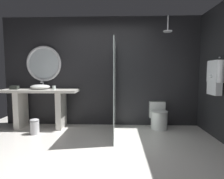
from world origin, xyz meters
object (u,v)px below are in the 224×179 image
vessel_sink (40,87)px  tissue_box (14,88)px  hanging_bathrobe (215,76)px  tumbler_cup (54,88)px  round_wall_mirror (44,64)px  rain_shower_head (168,30)px  toilet (158,116)px  waste_bin (35,126)px

vessel_sink → tissue_box: (-0.57, -0.07, -0.02)m
hanging_bathrobe → vessel_sink: bearing=169.7°
hanging_bathrobe → tumbler_cup: bearing=169.9°
round_wall_mirror → rain_shower_head: 2.96m
tissue_box → round_wall_mirror: 0.86m
hanging_bathrobe → toilet: size_ratio=1.22×
vessel_sink → round_wall_mirror: size_ratio=0.52×
rain_shower_head → vessel_sink: bearing=178.1°
vessel_sink → waste_bin: size_ratio=1.37×
tissue_box → rain_shower_head: 3.66m
tissue_box → round_wall_mirror: (0.58, 0.30, 0.56)m
round_wall_mirror → toilet: round_wall_mirror is taller
round_wall_mirror → toilet: 3.00m
round_wall_mirror → rain_shower_head: size_ratio=2.52×
tumbler_cup → toilet: size_ratio=0.15×
hanging_bathrobe → toilet: bearing=141.5°
tumbler_cup → tissue_box: tumbler_cup is taller
tumbler_cup → hanging_bathrobe: 3.34m
tumbler_cup → rain_shower_head: size_ratio=0.27×
tumbler_cup → tissue_box: (-0.92, 0.01, -0.00)m
tumbler_cup → round_wall_mirror: 0.72m
tumbler_cup → hanging_bathrobe: (3.28, -0.58, 0.28)m
toilet → round_wall_mirror: bearing=176.2°
tumbler_cup → toilet: tumbler_cup is taller
round_wall_mirror → waste_bin: size_ratio=2.62×
tumbler_cup → tissue_box: 0.92m
waste_bin → toilet: bearing=11.4°
round_wall_mirror → hanging_bathrobe: 3.74m
tissue_box → rain_shower_head: rain_shower_head is taller
round_wall_mirror → toilet: bearing=-3.8°
round_wall_mirror → rain_shower_head: rain_shower_head is taller
waste_bin → hanging_bathrobe: bearing=-2.7°
toilet → waste_bin: bearing=-168.6°
round_wall_mirror → waste_bin: (0.05, -0.73, -1.33)m
tissue_box → rain_shower_head: size_ratio=0.51×
vessel_sink → toilet: vessel_sink is taller
vessel_sink → tumbler_cup: vessel_sink is taller
tumbler_cup → round_wall_mirror: size_ratio=0.11×
toilet → waste_bin: 2.74m
vessel_sink → waste_bin: (0.06, -0.50, -0.79)m
tissue_box → hanging_bathrobe: bearing=-8.0°
tumbler_cup → rain_shower_head: bearing=-0.3°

